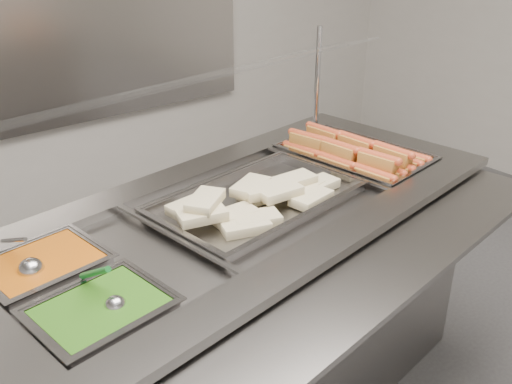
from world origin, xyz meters
TOP-DOWN VIEW (x-y plane):
  - back_panel at (0.00, 2.45)m, footprint 3.00×0.04m
  - steam_counter at (0.11, 0.52)m, footprint 1.93×1.03m
  - tray_rail at (0.17, 0.02)m, footprint 1.78×0.57m
  - sneeze_guard at (0.08, 0.73)m, footprint 1.64×0.48m
  - pan_hotdogs at (0.71, 0.59)m, footprint 0.40×0.58m
  - pan_wraps at (0.16, 0.53)m, footprint 0.71×0.47m
  - pan_beans at (-0.54, 0.58)m, footprint 0.32×0.27m
  - pan_peas at (-0.50, 0.30)m, footprint 0.32×0.27m
  - hotdogs_in_buns at (0.70, 0.59)m, footprint 0.36×0.53m
  - tortilla_wraps at (0.15, 0.50)m, footprint 0.63×0.30m
  - ladle at (-0.58, 0.56)m, footprint 0.07×0.20m
  - serving_spoon at (-0.47, 0.30)m, footprint 0.05×0.18m

SIDE VIEW (x-z plane):
  - steam_counter at x=0.11m, z-range 0.00..0.88m
  - tray_rail at x=0.17m, z-range 0.81..0.86m
  - pan_hotdogs at x=0.71m, z-range 0.79..0.89m
  - pan_beans at x=-0.54m, z-range 0.79..0.89m
  - pan_peas at x=-0.50m, z-range 0.79..0.89m
  - pan_wraps at x=0.16m, z-range 0.82..0.89m
  - hotdogs_in_buns at x=0.70m, z-range 0.83..0.94m
  - ladle at x=-0.58m, z-range 0.82..0.95m
  - tortilla_wraps at x=0.15m, z-range 0.84..0.93m
  - serving_spoon at x=-0.47m, z-range 0.82..0.96m
  - back_panel at x=0.00m, z-range 0.60..1.80m
  - sneeze_guard at x=0.08m, z-range 1.02..1.45m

